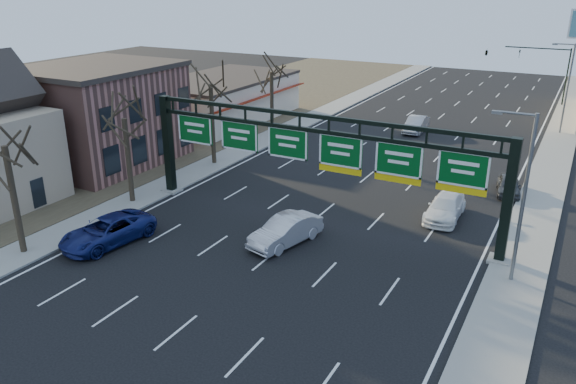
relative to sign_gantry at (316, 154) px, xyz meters
The scene contains 20 objects.
ground 9.24m from the sign_gantry, 91.15° to the right, with size 160.00×160.00×0.00m, color black.
sidewalk_left 18.24m from the sign_gantry, 137.20° to the left, with size 3.00×120.00×0.12m, color gray.
sidewalk_right 18.02m from the sign_gantry, 43.51° to the left, with size 3.00×120.00×0.12m, color gray.
dirt_strip_left 28.25m from the sign_gantry, 154.50° to the left, with size 21.00×120.00×0.06m, color #473D2B.
lane_markings 12.86m from the sign_gantry, 90.76° to the left, with size 21.60×120.00×0.01m, color white.
sign_gantry is the anchor object (origin of this frame).
brick_block 21.87m from the sign_gantry, behind, with size 10.40×12.40×8.30m.
cream_strip 30.24m from the sign_gantry, 135.86° to the left, with size 10.90×18.40×4.70m.
tree_near 17.89m from the sign_gantry, 137.20° to the right, with size 3.60×3.60×8.86m.
tree_gantry 13.53m from the sign_gantry, 166.97° to the right, with size 3.60×3.60×8.48m.
tree_mid 15.08m from the sign_gantry, 151.63° to the left, with size 3.60×3.60×9.24m.
tree_far 21.57m from the sign_gantry, 127.32° to the left, with size 3.60×3.60×8.86m.
streetlight_near 12.48m from the sign_gantry, ahead, with size 2.15×0.22×9.00m.
streetlight_far 34.29m from the sign_gantry, 68.96° to the left, with size 2.15×0.22×9.00m.
traffic_signal_mast 47.33m from the sign_gantry, 83.29° to the left, with size 10.16×0.54×7.00m.
car_blue_suv 13.49m from the sign_gantry, 137.57° to the right, with size 2.69×5.84×1.62m, color navy.
car_silver_sedan 5.29m from the sign_gantry, 92.42° to the right, with size 1.77×5.08×1.67m, color silver.
car_white_wagon 9.54m from the sign_gantry, 32.99° to the left, with size 2.08×5.11×1.48m, color white.
car_grey_far 15.92m from the sign_gantry, 47.89° to the left, with size 1.60×3.97×1.35m, color #3A3C3F.
car_silver_distant 26.00m from the sign_gantry, 91.76° to the left, with size 1.68×4.83×1.59m, color #A2A1A6.
Camera 1 is at (14.58, -22.41, 14.96)m, focal length 35.00 mm.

